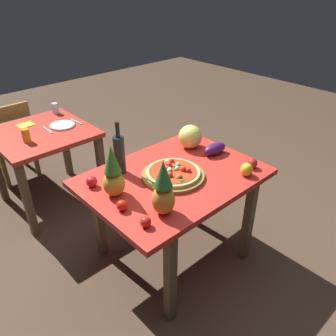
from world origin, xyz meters
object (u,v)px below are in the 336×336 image
melon (190,137)px  tomato_beside_pepper (92,182)px  fork_utensil (48,130)px  napkin_folded (25,125)px  dinner_plate (62,125)px  wine_bottle (119,154)px  dining_chair (11,138)px  pizza (173,172)px  knife_utensil (76,122)px  display_table (173,186)px  background_table (43,144)px  drinking_glass_juice (26,135)px  drinking_glass_water (55,108)px  pizza_board (173,176)px  pineapple_right (163,191)px  eggplant (215,149)px  tomato_near_board (252,163)px  tomato_at_corner (146,222)px  tomato_by_bottle (122,205)px  pineapple_left (113,174)px  bell_pepper (247,170)px

melon → tomato_beside_pepper: melon is taller
fork_utensil → napkin_folded: bearing=112.0°
dinner_plate → melon: bearing=-62.9°
wine_bottle → dining_chair: bearing=96.6°
pizza → knife_utensil: pizza is taller
pizza → napkin_folded: bearing=103.8°
display_table → napkin_folded: bearing=104.6°
background_table → tomato_beside_pepper: tomato_beside_pepper is taller
drinking_glass_juice → drinking_glass_water: size_ratio=1.10×
dining_chair → fork_utensil: 0.73m
pizza_board → pizza: size_ratio=1.16×
background_table → pizza: size_ratio=2.22×
background_table → drinking_glass_juice: drinking_glass_juice is taller
pineapple_right → fork_utensil: 1.55m
dinner_plate → drinking_glass_water: bearing=72.4°
drinking_glass_juice → drinking_glass_water: (0.47, 0.43, -0.01)m
melon → dinner_plate: bearing=117.1°
eggplant → tomato_beside_pepper: eggplant is taller
tomato_near_board → eggplant: bearing=96.7°
pizza_board → eggplant: 0.46m
wine_bottle → tomato_near_board: (0.72, -0.58, -0.11)m
background_table → pizza_board: (0.33, -1.33, 0.14)m
tomato_near_board → background_table: bearing=117.1°
tomato_at_corner → tomato_by_bottle: (-0.01, 0.21, 0.00)m
pizza_board → pineapple_right: size_ratio=1.23×
pizza → tomato_at_corner: size_ratio=5.86×
pineapple_right → tomato_at_corner: 0.20m
dinner_plate → knife_utensil: dinner_plate is taller
background_table → tomato_beside_pepper: bearing=-97.1°
pizza → knife_utensil: size_ratio=2.04×
melon → tomato_near_board: (0.09, -0.52, -0.06)m
tomato_beside_pepper → pineapple_left: bearing=-72.3°
background_table → dinner_plate: 0.23m
display_table → knife_utensil: bearing=91.0°
eggplant → fork_utensil: 1.48m
background_table → dining_chair: (-0.08, 0.63, -0.14)m
dining_chair → pizza: 2.03m
pineapple_right → eggplant: size_ratio=1.73×
pineapple_right → dining_chair: bearing=92.8°
pizza → eggplant: bearing=3.1°
drinking_glass_water → tomato_at_corner: bearing=-102.5°
pineapple_left → napkin_folded: size_ratio=2.44×
pineapple_right → dinner_plate: 1.56m
tomato_by_bottle → tomato_near_board: (0.96, -0.23, 0.00)m
bell_pepper → tomato_by_bottle: bell_pepper is taller
tomato_beside_pepper → dinner_plate: tomato_beside_pepper is taller
bell_pepper → tomato_at_corner: size_ratio=1.52×
tomato_near_board → pineapple_left: bearing=156.9°
tomato_at_corner → tomato_by_bottle: tomato_by_bottle is taller
tomato_at_corner → tomato_near_board: 0.95m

